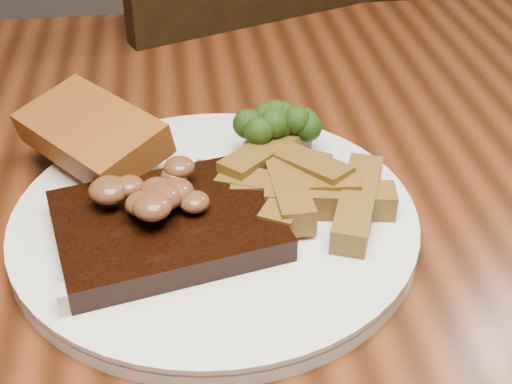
# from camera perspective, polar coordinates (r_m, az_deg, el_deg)

# --- Properties ---
(dining_table) EXTENTS (1.60, 0.90, 0.75)m
(dining_table) POSITION_cam_1_polar(r_m,az_deg,el_deg) (0.61, 0.12, -9.48)
(dining_table) COLOR #4E230F
(dining_table) RESTS_ON ground
(chair_far) EXTENTS (0.58, 0.58, 0.94)m
(chair_far) POSITION_cam_1_polar(r_m,az_deg,el_deg) (1.13, -0.49, 5.19)
(chair_far) COLOR black
(chair_far) RESTS_ON ground
(plate) EXTENTS (0.34, 0.34, 0.01)m
(plate) POSITION_cam_1_polar(r_m,az_deg,el_deg) (0.54, -3.31, -2.49)
(plate) COLOR silver
(plate) RESTS_ON dining_table
(steak) EXTENTS (0.17, 0.15, 0.02)m
(steak) POSITION_cam_1_polar(r_m,az_deg,el_deg) (0.51, -7.15, -2.80)
(steak) COLOR black
(steak) RESTS_ON plate
(steak_bone) EXTENTS (0.14, 0.04, 0.02)m
(steak_bone) POSITION_cam_1_polar(r_m,az_deg,el_deg) (0.47, -6.94, -6.97)
(steak_bone) COLOR #BFB694
(steak_bone) RESTS_ON plate
(mushroom_pile) EXTENTS (0.08, 0.08, 0.03)m
(mushroom_pile) POSITION_cam_1_polar(r_m,az_deg,el_deg) (0.51, -7.95, 0.33)
(mushroom_pile) COLOR brown
(mushroom_pile) RESTS_ON steak
(garlic_bread) EXTENTS (0.13, 0.14, 0.03)m
(garlic_bread) POSITION_cam_1_polar(r_m,az_deg,el_deg) (0.60, -12.76, 2.92)
(garlic_bread) COLOR brown
(garlic_bread) RESTS_ON plate
(potato_wedges) EXTENTS (0.13, 0.13, 0.02)m
(potato_wedges) POSITION_cam_1_polar(r_m,az_deg,el_deg) (0.55, 4.65, 0.34)
(potato_wedges) COLOR brown
(potato_wedges) RESTS_ON plate
(broccoli_cluster) EXTENTS (0.07, 0.07, 0.04)m
(broccoli_cluster) POSITION_cam_1_polar(r_m,az_deg,el_deg) (0.60, 1.23, 4.60)
(broccoli_cluster) COLOR #213B0D
(broccoli_cluster) RESTS_ON plate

